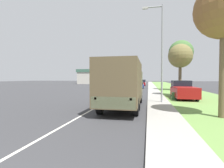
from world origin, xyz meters
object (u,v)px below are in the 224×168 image
Objects in this scene: car_second_ahead at (139,85)px; pickup_truck at (183,90)px; military_truck at (123,83)px; lamp_post at (160,45)px; car_fourth_ahead at (143,82)px; car_third_ahead at (142,83)px; car_nearest_ahead at (107,89)px.

pickup_truck is (5.37, -18.00, 0.21)m from car_second_ahead.
lamp_post reaches higher than military_truck.
military_truck is 1.95× the size of car_fourth_ahead.
car_third_ahead is at bearing 94.28° from lamp_post.
military_truck is at bearing -90.15° from car_third_ahead.
car_fourth_ahead is at bearing 83.62° from car_nearest_ahead.
lamp_post is (2.77, -22.09, 4.15)m from car_second_ahead.
car_nearest_ahead is 11.55m from lamp_post.
car_third_ahead is at bearing 81.01° from car_nearest_ahead.
lamp_post is at bearing -122.50° from pickup_truck.
car_second_ahead is (3.72, 13.49, 0.02)m from car_nearest_ahead.
car_fourth_ahead is (-0.03, 45.88, -1.01)m from military_truck.
car_third_ahead is 9.34m from car_fourth_ahead.
car_third_ahead is (0.09, 36.55, -0.99)m from military_truck.
car_fourth_ahead is at bearing 90.73° from car_third_ahead.
car_second_ahead is at bearing -91.23° from car_third_ahead.
military_truck reaches higher than pickup_truck.
car_second_ahead is at bearing 90.36° from military_truck.
car_fourth_ahead is 0.78× the size of pickup_truck.
car_nearest_ahead is at bearing 153.56° from pickup_truck.
car_fourth_ahead is (3.85, 34.40, 0.09)m from car_nearest_ahead.
military_truck is at bearing -89.97° from car_fourth_ahead.
military_truck is 45.89m from car_fourth_ahead.
pickup_truck reaches higher than car_third_ahead.
military_truck is 4.96m from lamp_post.
military_truck is 1.77× the size of car_third_ahead.
car_nearest_ahead is at bearing -98.99° from car_third_ahead.
car_third_ahead is at bearing 99.82° from pickup_truck.
pickup_truck is at bearing -26.44° from car_nearest_ahead.
pickup_truck is (5.12, -29.58, 0.13)m from car_third_ahead.
car_fourth_ahead reaches higher than car_second_ahead.
car_fourth_ahead is (0.13, 20.91, 0.07)m from car_second_ahead.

